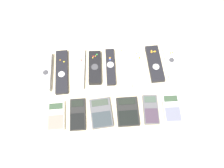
{
  "coord_description": "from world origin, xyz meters",
  "views": [
    {
      "loc": [
        -0.03,
        -0.35,
        0.89
      ],
      "look_at": [
        0.0,
        0.04,
        0.01
      ],
      "focal_mm": 35.0,
      "sensor_mm": 36.0,
      "label": 1
    }
  ],
  "objects_px": {
    "remote_5": "(124,67)",
    "remote_7": "(155,64)",
    "remote_4": "(110,67)",
    "calculator_5": "(172,108)",
    "remote_3": "(95,68)",
    "calculator_1": "(78,114)",
    "remote_6": "(139,67)",
    "calculator_0": "(56,116)",
    "calculator_4": "(151,109)",
    "remote_0": "(47,72)",
    "remote_2": "(78,69)",
    "remote_1": "(62,72)",
    "remote_8": "(171,62)",
    "calculator_2": "(101,113)",
    "calculator_3": "(128,112)"
  },
  "relations": [
    {
      "from": "remote_3",
      "to": "calculator_2",
      "type": "distance_m",
      "value": 0.22
    },
    {
      "from": "calculator_3",
      "to": "calculator_4",
      "type": "distance_m",
      "value": 0.1
    },
    {
      "from": "remote_4",
      "to": "remote_6",
      "type": "relative_size",
      "value": 0.99
    },
    {
      "from": "remote_7",
      "to": "calculator_0",
      "type": "xyz_separation_m",
      "value": [
        -0.45,
        -0.22,
        -0.0
      ]
    },
    {
      "from": "remote_1",
      "to": "calculator_3",
      "type": "relative_size",
      "value": 1.76
    },
    {
      "from": "remote_5",
      "to": "calculator_0",
      "type": "bearing_deg",
      "value": -145.92
    },
    {
      "from": "remote_0",
      "to": "calculator_4",
      "type": "bearing_deg",
      "value": -24.31
    },
    {
      "from": "remote_0",
      "to": "remote_1",
      "type": "xyz_separation_m",
      "value": [
        0.07,
        0.0,
        -0.0
      ]
    },
    {
      "from": "remote_5",
      "to": "remote_7",
      "type": "distance_m",
      "value": 0.14
    },
    {
      "from": "remote_4",
      "to": "calculator_5",
      "type": "height_order",
      "value": "remote_4"
    },
    {
      "from": "remote_4",
      "to": "calculator_3",
      "type": "distance_m",
      "value": 0.23
    },
    {
      "from": "calculator_1",
      "to": "calculator_4",
      "type": "height_order",
      "value": "calculator_4"
    },
    {
      "from": "remote_7",
      "to": "remote_2",
      "type": "bearing_deg",
      "value": 178.64
    },
    {
      "from": "calculator_2",
      "to": "remote_4",
      "type": "bearing_deg",
      "value": 72.86
    },
    {
      "from": "remote_3",
      "to": "calculator_1",
      "type": "bearing_deg",
      "value": -108.82
    },
    {
      "from": "remote_7",
      "to": "calculator_0",
      "type": "height_order",
      "value": "remote_7"
    },
    {
      "from": "remote_2",
      "to": "remote_4",
      "type": "distance_m",
      "value": 0.14
    },
    {
      "from": "remote_1",
      "to": "remote_2",
      "type": "distance_m",
      "value": 0.08
    },
    {
      "from": "calculator_5",
      "to": "calculator_3",
      "type": "bearing_deg",
      "value": -178.41
    },
    {
      "from": "remote_6",
      "to": "calculator_0",
      "type": "bearing_deg",
      "value": -154.19
    },
    {
      "from": "remote_3",
      "to": "calculator_1",
      "type": "distance_m",
      "value": 0.23
    },
    {
      "from": "remote_2",
      "to": "calculator_4",
      "type": "distance_m",
      "value": 0.37
    },
    {
      "from": "remote_6",
      "to": "calculator_1",
      "type": "bearing_deg",
      "value": -147.25
    },
    {
      "from": "remote_4",
      "to": "calculator_3",
      "type": "relative_size",
      "value": 1.48
    },
    {
      "from": "remote_1",
      "to": "calculator_5",
      "type": "relative_size",
      "value": 1.8
    },
    {
      "from": "remote_0",
      "to": "remote_2",
      "type": "relative_size",
      "value": 0.92
    },
    {
      "from": "remote_2",
      "to": "calculator_5",
      "type": "height_order",
      "value": "remote_2"
    },
    {
      "from": "remote_7",
      "to": "calculator_3",
      "type": "xyz_separation_m",
      "value": [
        -0.15,
        -0.22,
        -0.0
      ]
    },
    {
      "from": "remote_4",
      "to": "remote_6",
      "type": "distance_m",
      "value": 0.14
    },
    {
      "from": "remote_5",
      "to": "calculator_4",
      "type": "height_order",
      "value": "remote_5"
    },
    {
      "from": "remote_6",
      "to": "remote_8",
      "type": "xyz_separation_m",
      "value": [
        0.15,
        0.01,
        -0.0
      ]
    },
    {
      "from": "remote_0",
      "to": "remote_2",
      "type": "distance_m",
      "value": 0.14
    },
    {
      "from": "remote_1",
      "to": "calculator_2",
      "type": "xyz_separation_m",
      "value": [
        0.17,
        -0.21,
        -0.0
      ]
    },
    {
      "from": "remote_8",
      "to": "remote_6",
      "type": "bearing_deg",
      "value": -176.93
    },
    {
      "from": "remote_4",
      "to": "remote_7",
      "type": "relative_size",
      "value": 0.98
    },
    {
      "from": "calculator_1",
      "to": "remote_4",
      "type": "bearing_deg",
      "value": 55.58
    },
    {
      "from": "remote_4",
      "to": "remote_5",
      "type": "bearing_deg",
      "value": -4.77
    },
    {
      "from": "remote_7",
      "to": "calculator_4",
      "type": "distance_m",
      "value": 0.22
    },
    {
      "from": "remote_2",
      "to": "remote_1",
      "type": "bearing_deg",
      "value": -170.84
    },
    {
      "from": "calculator_1",
      "to": "calculator_4",
      "type": "distance_m",
      "value": 0.31
    },
    {
      "from": "remote_5",
      "to": "calculator_2",
      "type": "bearing_deg",
      "value": -119.42
    },
    {
      "from": "remote_1",
      "to": "remote_2",
      "type": "relative_size",
      "value": 1.08
    },
    {
      "from": "remote_6",
      "to": "calculator_4",
      "type": "height_order",
      "value": "remote_6"
    },
    {
      "from": "calculator_4",
      "to": "calculator_5",
      "type": "distance_m",
      "value": 0.09
    },
    {
      "from": "remote_4",
      "to": "calculator_5",
      "type": "distance_m",
      "value": 0.33
    },
    {
      "from": "remote_3",
      "to": "remote_6",
      "type": "height_order",
      "value": "remote_3"
    },
    {
      "from": "remote_8",
      "to": "calculator_4",
      "type": "bearing_deg",
      "value": -121.71
    },
    {
      "from": "calculator_0",
      "to": "calculator_4",
      "type": "distance_m",
      "value": 0.4
    },
    {
      "from": "calculator_1",
      "to": "calculator_5",
      "type": "bearing_deg",
      "value": -0.26
    },
    {
      "from": "remote_1",
      "to": "calculator_4",
      "type": "bearing_deg",
      "value": -29.91
    }
  ]
}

